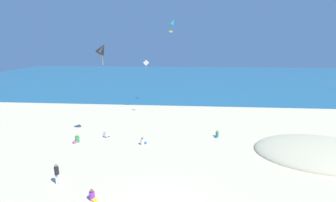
{
  "coord_description": "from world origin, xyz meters",
  "views": [
    {
      "loc": [
        1.37,
        -9.85,
        9.21
      ],
      "look_at": [
        0.0,
        7.43,
        4.95
      ],
      "focal_mm": 25.15,
      "sensor_mm": 36.0,
      "label": 1
    }
  ],
  "objects_px": {
    "person_0": "(143,142)",
    "person_1": "(92,196)",
    "person_4": "(217,135)",
    "kite_lime": "(171,31)",
    "person_2": "(57,173)",
    "kite_white": "(146,63)",
    "beach_chair_mid_beach": "(106,135)",
    "kite_teal": "(173,22)",
    "person_3": "(77,139)",
    "kite_black": "(102,49)"
  },
  "relations": [
    {
      "from": "person_3",
      "to": "person_4",
      "type": "height_order",
      "value": "person_3"
    },
    {
      "from": "person_2",
      "to": "kite_white",
      "type": "relative_size",
      "value": 1.1
    },
    {
      "from": "person_3",
      "to": "kite_teal",
      "type": "xyz_separation_m",
      "value": [
        8.31,
        13.9,
        11.78
      ]
    },
    {
      "from": "person_1",
      "to": "beach_chair_mid_beach",
      "type": "bearing_deg",
      "value": 140.53
    },
    {
      "from": "person_4",
      "to": "kite_teal",
      "type": "xyz_separation_m",
      "value": [
        -5.2,
        11.46,
        11.84
      ]
    },
    {
      "from": "kite_black",
      "to": "kite_teal",
      "type": "height_order",
      "value": "kite_teal"
    },
    {
      "from": "person_0",
      "to": "kite_lime",
      "type": "bearing_deg",
      "value": 28.97
    },
    {
      "from": "person_0",
      "to": "kite_teal",
      "type": "distance_m",
      "value": 18.33
    },
    {
      "from": "person_1",
      "to": "person_2",
      "type": "distance_m",
      "value": 3.33
    },
    {
      "from": "kite_white",
      "to": "person_3",
      "type": "bearing_deg",
      "value": -112.41
    },
    {
      "from": "person_0",
      "to": "person_1",
      "type": "bearing_deg",
      "value": -145.43
    },
    {
      "from": "person_2",
      "to": "person_4",
      "type": "xyz_separation_m",
      "value": [
        11.68,
        9.17,
        -0.59
      ]
    },
    {
      "from": "person_2",
      "to": "kite_teal",
      "type": "distance_m",
      "value": 24.38
    },
    {
      "from": "person_4",
      "to": "kite_black",
      "type": "bearing_deg",
      "value": -50.18
    },
    {
      "from": "person_0",
      "to": "kite_white",
      "type": "distance_m",
      "value": 13.36
    },
    {
      "from": "kite_black",
      "to": "kite_teal",
      "type": "bearing_deg",
      "value": 66.26
    },
    {
      "from": "person_4",
      "to": "person_1",
      "type": "bearing_deg",
      "value": -7.05
    },
    {
      "from": "beach_chair_mid_beach",
      "to": "kite_black",
      "type": "bearing_deg",
      "value": -98.01
    },
    {
      "from": "person_4",
      "to": "kite_teal",
      "type": "bearing_deg",
      "value": -123.15
    },
    {
      "from": "person_4",
      "to": "kite_white",
      "type": "distance_m",
      "value": 14.2
    },
    {
      "from": "person_3",
      "to": "kite_white",
      "type": "bearing_deg",
      "value": -171.33
    },
    {
      "from": "person_0",
      "to": "kite_black",
      "type": "distance_m",
      "value": 9.3
    },
    {
      "from": "kite_white",
      "to": "beach_chair_mid_beach",
      "type": "bearing_deg",
      "value": -103.62
    },
    {
      "from": "person_1",
      "to": "person_4",
      "type": "height_order",
      "value": "person_1"
    },
    {
      "from": "person_3",
      "to": "kite_black",
      "type": "bearing_deg",
      "value": 142.36
    },
    {
      "from": "person_0",
      "to": "kite_lime",
      "type": "relative_size",
      "value": 0.75
    },
    {
      "from": "kite_white",
      "to": "kite_teal",
      "type": "xyz_separation_m",
      "value": [
        3.5,
        2.23,
        5.45
      ]
    },
    {
      "from": "beach_chair_mid_beach",
      "to": "kite_teal",
      "type": "height_order",
      "value": "kite_teal"
    },
    {
      "from": "person_0",
      "to": "person_2",
      "type": "bearing_deg",
      "value": -168.32
    },
    {
      "from": "person_3",
      "to": "kite_lime",
      "type": "xyz_separation_m",
      "value": [
        8.5,
        7.33,
        10.22
      ]
    },
    {
      "from": "person_1",
      "to": "kite_black",
      "type": "height_order",
      "value": "kite_black"
    },
    {
      "from": "person_0",
      "to": "person_4",
      "type": "height_order",
      "value": "person_0"
    },
    {
      "from": "person_3",
      "to": "person_1",
      "type": "bearing_deg",
      "value": 61.51
    },
    {
      "from": "person_2",
      "to": "kite_lime",
      "type": "distance_m",
      "value": 18.33
    },
    {
      "from": "person_3",
      "to": "kite_white",
      "type": "xyz_separation_m",
      "value": [
        4.81,
        11.67,
        6.33
      ]
    },
    {
      "from": "person_2",
      "to": "kite_black",
      "type": "distance_m",
      "value": 11.11
    },
    {
      "from": "person_3",
      "to": "kite_white",
      "type": "relative_size",
      "value": 0.62
    },
    {
      "from": "person_2",
      "to": "kite_teal",
      "type": "xyz_separation_m",
      "value": [
        6.48,
        20.64,
        11.24
      ]
    },
    {
      "from": "person_4",
      "to": "kite_lime",
      "type": "xyz_separation_m",
      "value": [
        -5.01,
        4.89,
        10.28
      ]
    },
    {
      "from": "person_1",
      "to": "person_3",
      "type": "distance_m",
      "value": 9.45
    },
    {
      "from": "kite_white",
      "to": "kite_lime",
      "type": "bearing_deg",
      "value": -49.69
    },
    {
      "from": "person_4",
      "to": "kite_lime",
      "type": "height_order",
      "value": "kite_lime"
    },
    {
      "from": "person_0",
      "to": "person_1",
      "type": "distance_m",
      "value": 8.33
    },
    {
      "from": "person_0",
      "to": "person_4",
      "type": "distance_m",
      "value": 7.56
    },
    {
      "from": "person_2",
      "to": "person_4",
      "type": "height_order",
      "value": "person_2"
    },
    {
      "from": "kite_teal",
      "to": "beach_chair_mid_beach",
      "type": "bearing_deg",
      "value": -115.68
    },
    {
      "from": "beach_chair_mid_beach",
      "to": "person_4",
      "type": "bearing_deg",
      "value": -37.3
    },
    {
      "from": "person_0",
      "to": "person_4",
      "type": "xyz_separation_m",
      "value": [
        7.16,
        2.41,
        -0.01
      ]
    },
    {
      "from": "person_0",
      "to": "kite_lime",
      "type": "distance_m",
      "value": 12.78
    },
    {
      "from": "person_0",
      "to": "person_1",
      "type": "relative_size",
      "value": 1.02
    }
  ]
}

